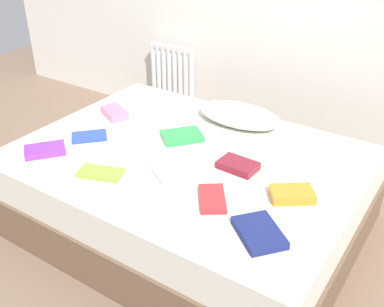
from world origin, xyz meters
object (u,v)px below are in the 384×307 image
pillow (239,115)px  textbook_navy (259,233)px  bed (187,190)px  textbook_lime (101,173)px  textbook_pink (115,113)px  textbook_blue (89,136)px  textbook_orange (292,194)px  textbook_white (168,171)px  textbook_maroon (238,165)px  radiator (172,77)px  textbook_purple (45,150)px  textbook_red (212,198)px  textbook_green (182,136)px

pillow → textbook_navy: pillow is taller
bed → textbook_lime: textbook_lime is taller
textbook_pink → textbook_blue: textbook_pink is taller
textbook_navy → textbook_lime: textbook_navy is taller
textbook_orange → textbook_white: (-0.65, -0.16, -0.01)m
textbook_maroon → textbook_lime: textbook_maroon is taller
radiator → textbook_lime: radiator is taller
textbook_lime → textbook_orange: textbook_orange is taller
textbook_pink → textbook_maroon: 1.04m
pillow → textbook_orange: 0.88m
textbook_purple → bed: bearing=-19.5°
textbook_orange → textbook_red: bearing=-179.5°
radiator → textbook_orange: size_ratio=2.62×
pillow → textbook_purple: bearing=-127.2°
radiator → textbook_navy: bearing=-44.6°
textbook_orange → textbook_lime: bearing=164.8°
textbook_lime → textbook_blue: bearing=123.9°
textbook_navy → textbook_white: textbook_navy is taller
textbook_purple → textbook_white: bearing=-36.1°
textbook_purple → textbook_navy: bearing=-51.4°
bed → textbook_maroon: 0.42m
textbook_red → textbook_purple: textbook_purple is taller
textbook_red → textbook_blue: (-0.99, 0.15, -0.00)m
pillow → textbook_purple: pillow is taller
textbook_pink → textbook_green: textbook_pink is taller
textbook_orange → textbook_green: size_ratio=0.87×
textbook_pink → textbook_blue: (0.09, -0.33, -0.01)m
radiator → textbook_pink: size_ratio=2.60×
bed → pillow: 0.62m
radiator → textbook_white: bearing=-55.0°
textbook_maroon → textbook_lime: bearing=-139.0°
pillow → textbook_lime: (-0.32, -0.98, -0.05)m
radiator → textbook_lime: size_ratio=2.31×
textbook_lime → textbook_purple: size_ratio=1.05×
radiator → textbook_pink: radiator is taller
textbook_pink → textbook_navy: textbook_pink is taller
textbook_pink → textbook_orange: (1.39, -0.24, -0.00)m
textbook_pink → textbook_navy: size_ratio=0.86×
textbook_orange → textbook_green: 0.85m
textbook_lime → textbook_pink: bearing=107.8°
textbook_pink → textbook_navy: 1.51m
textbook_pink → textbook_green: size_ratio=0.88×
textbook_maroon → textbook_orange: bearing=-12.8°
textbook_red → bed: bearing=-166.8°
textbook_pink → textbook_green: 0.57m
textbook_purple → textbook_orange: bearing=-37.3°
textbook_lime → textbook_navy: bearing=-17.6°
textbook_maroon → textbook_purple: 1.13m
textbook_red → textbook_navy: bearing=34.3°
textbook_maroon → textbook_navy: textbook_maroon is taller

